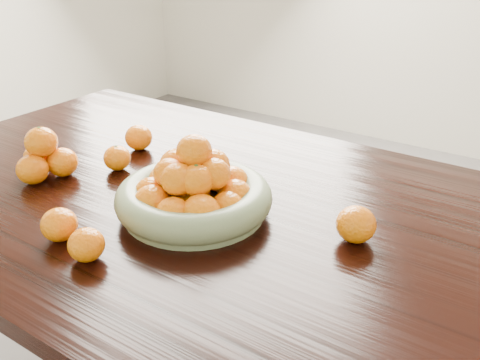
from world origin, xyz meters
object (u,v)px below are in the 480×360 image
Objects in this scene: loose_orange_0 at (117,158)px; dining_table at (263,252)px; orange_pyramid at (44,157)px; fruit_bowl at (194,192)px.

dining_table is at bearing 0.11° from loose_orange_0.
orange_pyramid is at bearing -132.77° from loose_orange_0.
loose_orange_0 is (-0.30, 0.07, -0.02)m from fruit_bowl.
fruit_bowl reaches higher than dining_table.
loose_orange_0 is at bearing -179.89° from dining_table.
dining_table is 0.44m from loose_orange_0.
loose_orange_0 is at bearing 47.23° from orange_pyramid.
orange_pyramid is at bearing -172.37° from fruit_bowl.
fruit_bowl is 0.31m from loose_orange_0.
dining_table is 29.70× the size of loose_orange_0.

